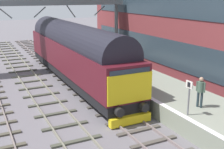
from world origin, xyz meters
TOP-DOWN VIEW (x-y plane):
  - ground_plane at (0.00, 0.00)m, footprint 140.00×140.00m
  - track_main at (0.00, 0.00)m, footprint 2.50×60.00m
  - track_adjacent_west at (-3.22, -0.00)m, footprint 2.50×60.00m
  - station_platform at (3.60, 0.00)m, footprint 4.00×44.00m
  - diesel_locomotive at (0.00, 5.80)m, footprint 2.74×18.06m
  - platform_number_sign at (2.00, -5.24)m, footprint 0.10×0.44m
  - waiting_passenger at (3.26, -4.70)m, footprint 0.44×0.48m
  - overhead_footbridge at (-1.28, 11.24)m, footprint 15.97×2.00m

SIDE VIEW (x-z plane):
  - ground_plane at x=0.00m, z-range 0.00..0.00m
  - track_main at x=0.00m, z-range -0.02..0.13m
  - track_adjacent_west at x=-3.22m, z-range -0.02..0.13m
  - station_platform at x=3.60m, z-range 0.00..1.01m
  - waiting_passenger at x=3.26m, z-range 1.17..2.81m
  - platform_number_sign at x=2.00m, z-range 1.31..3.05m
  - diesel_locomotive at x=0.00m, z-range 0.14..4.82m
  - overhead_footbridge at x=-1.28m, z-range 2.65..8.99m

